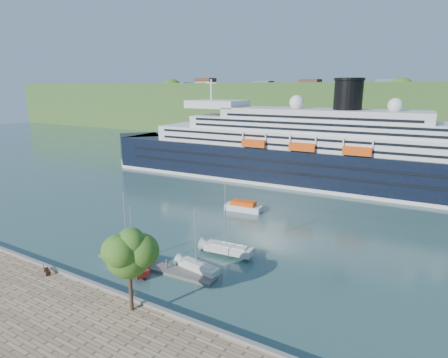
# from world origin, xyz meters

# --- Properties ---
(ground) EXTENTS (400.00, 400.00, 0.00)m
(ground) POSITION_xyz_m (0.00, 0.00, 0.00)
(ground) COLOR #2E524E
(ground) RESTS_ON ground
(far_hillside) EXTENTS (400.00, 50.00, 24.00)m
(far_hillside) POSITION_xyz_m (0.00, 145.00, 12.00)
(far_hillside) COLOR #365E25
(far_hillside) RESTS_ON ground
(quay_coping) EXTENTS (220.00, 0.50, 0.30)m
(quay_coping) POSITION_xyz_m (0.00, -0.20, 1.15)
(quay_coping) COLOR slate
(quay_coping) RESTS_ON promenade
(cruise_ship) EXTENTS (108.97, 21.00, 24.33)m
(cruise_ship) POSITION_xyz_m (1.56, 59.52, 12.16)
(cruise_ship) COLOR black
(cruise_ship) RESTS_ON ground
(park_bench) EXTENTS (1.72, 1.25, 1.02)m
(park_bench) POSITION_xyz_m (-6.39, -1.20, 1.51)
(park_bench) COLOR #431F13
(park_bench) RESTS_ON promenade
(promenade_tree) EXTENTS (5.58, 5.58, 9.24)m
(promenade_tree) POSITION_xyz_m (7.42, -1.50, 5.62)
(promenade_tree) COLOR #305817
(promenade_tree) RESTS_ON promenade
(floating_pontoon) EXTENTS (17.35, 3.12, 0.38)m
(floating_pontoon) POSITION_xyz_m (2.18, 7.87, 0.19)
(floating_pontoon) COLOR slate
(floating_pontoon) RESTS_ON ground
(sailboat_white_near) EXTENTS (7.16, 2.71, 9.02)m
(sailboat_white_near) POSITION_xyz_m (-1.36, 7.30, 4.51)
(sailboat_white_near) COLOR silver
(sailboat_white_near) RESTS_ON ground
(sailboat_red) EXTENTS (6.41, 4.28, 8.10)m
(sailboat_red) POSITION_xyz_m (0.88, 5.74, 4.05)
(sailboat_red) COLOR maroon
(sailboat_red) RESTS_ON ground
(sailboat_white_far) EXTENTS (6.36, 2.52, 7.99)m
(sailboat_white_far) POSITION_xyz_m (7.85, 9.56, 3.99)
(sailboat_white_far) COLOR silver
(sailboat_white_far) RESTS_ON ground
(tender_launch) EXTENTS (7.08, 3.00, 1.90)m
(tender_launch) POSITION_xyz_m (1.46, 33.54, 0.95)
(tender_launch) COLOR #EA4C0D
(tender_launch) RESTS_ON ground
(sailboat_extra) EXTENTS (7.60, 2.80, 9.60)m
(sailboat_extra) POSITION_xyz_m (8.59, 15.66, 4.80)
(sailboat_extra) COLOR silver
(sailboat_extra) RESTS_ON ground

